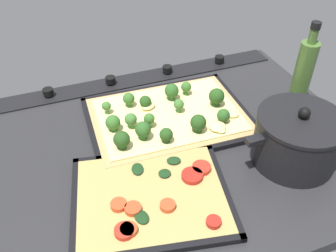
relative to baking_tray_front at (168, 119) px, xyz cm
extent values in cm
cube|color=#28282B|center=(1.08, 9.44, -1.86)|extent=(85.87, 67.46, 3.00)
cube|color=black|center=(1.08, -20.79, 0.04)|extent=(82.44, 7.00, 0.80)
cylinder|color=black|center=(-24.68, -20.79, 1.34)|extent=(2.80, 2.80, 1.80)
cylinder|color=black|center=(-7.51, -20.79, 1.34)|extent=(2.80, 2.80, 1.80)
cylinder|color=black|center=(9.66, -20.79, 1.34)|extent=(2.80, 2.80, 1.80)
cylinder|color=black|center=(26.84, -20.79, 1.34)|extent=(2.80, 2.80, 1.80)
cube|color=black|center=(0.00, 0.00, -0.11)|extent=(40.48, 30.45, 0.50)
cube|color=black|center=(-0.51, -13.91, 0.29)|extent=(39.46, 2.64, 1.30)
cube|color=black|center=(0.51, 13.91, 0.29)|extent=(39.46, 2.64, 1.30)
cube|color=black|center=(-19.11, 0.70, 0.29)|extent=(2.26, 29.05, 1.30)
cube|color=black|center=(19.11, -0.70, 0.29)|extent=(2.26, 29.05, 1.30)
cube|color=tan|center=(0.00, 0.00, 0.64)|extent=(37.99, 27.96, 1.00)
cube|color=#EFDB8C|center=(0.00, 0.00, 1.34)|extent=(34.93, 25.19, 0.40)
cone|color=#68AD54|center=(14.13, -5.63, 2.20)|extent=(1.25, 1.25, 1.31)
sphere|color=#427533|center=(14.13, -5.63, 3.71)|extent=(2.28, 2.28, 2.28)
cone|color=#68AD54|center=(10.03, 1.77, 2.17)|extent=(1.60, 1.60, 1.26)
sphere|color=#427533|center=(10.03, 1.77, 3.89)|extent=(2.91, 2.91, 2.91)
cone|color=#427635|center=(4.51, -4.41, 1.96)|extent=(1.64, 1.64, 0.83)
sphere|color=#264C1C|center=(4.51, -4.41, 3.49)|extent=(2.97, 2.97, 2.97)
cone|color=#5B9F46|center=(-7.43, -6.46, 2.18)|extent=(1.49, 1.49, 1.28)
sphere|color=#386B28|center=(-7.43, -6.46, 3.84)|extent=(2.71, 2.71, 2.71)
cone|color=#5B9F46|center=(5.96, 3.08, 2.23)|extent=(1.43, 1.43, 1.39)
sphere|color=#386B28|center=(5.96, 3.08, 3.90)|extent=(2.60, 2.60, 2.60)
cone|color=#4D8B3F|center=(-3.04, -5.68, 2.16)|extent=(2.03, 2.03, 1.23)
sphere|color=#2D5B23|center=(-3.04, -5.68, 4.15)|extent=(3.68, 3.68, 3.68)
cone|color=#4D8B3F|center=(-11.11, 7.64, 1.99)|extent=(1.70, 1.70, 0.89)
sphere|color=#2D5B23|center=(-11.11, 7.64, 3.59)|extent=(3.10, 3.10, 3.10)
cone|color=#68AD54|center=(-2.73, 0.03, 2.19)|extent=(1.42, 1.42, 1.29)
sphere|color=#427533|center=(-2.73, 0.03, 3.80)|extent=(2.59, 2.59, 2.59)
cone|color=#427635|center=(4.09, 9.44, 1.98)|extent=(1.68, 1.68, 0.87)
sphere|color=#264C1C|center=(4.09, 9.44, 3.55)|extent=(3.05, 3.05, 3.05)
cone|color=#427635|center=(-12.67, 0.76, 2.16)|extent=(2.19, 2.19, 1.23)
sphere|color=#264C1C|center=(-12.67, 0.76, 4.27)|extent=(3.98, 3.98, 3.98)
cone|color=#427635|center=(-4.12, 8.56, 2.08)|extent=(2.06, 2.06, 1.08)
sphere|color=#264C1C|center=(-4.12, 8.56, 4.03)|extent=(3.75, 3.75, 3.75)
cone|color=#5B9F46|center=(8.17, -6.62, 2.13)|extent=(1.65, 1.65, 1.18)
sphere|color=#386B28|center=(8.17, -6.62, 3.84)|extent=(2.99, 2.99, 2.99)
cone|color=#5B9F46|center=(14.19, 1.26, 1.98)|extent=(1.93, 1.93, 0.87)
sphere|color=#386B28|center=(14.19, 1.26, 3.73)|extent=(3.50, 3.50, 3.50)
cone|color=#427635|center=(13.89, 7.97, 2.06)|extent=(2.04, 2.04, 1.03)
sphere|color=#264C1C|center=(13.89, 7.97, 3.97)|extent=(3.72, 3.72, 3.72)
cone|color=#4D8B3F|center=(8.57, 6.57, 2.16)|extent=(2.00, 2.00, 1.24)
sphere|color=#2D5B23|center=(8.57, 6.57, 4.14)|extent=(3.64, 3.64, 3.64)
ellipsoid|color=#EFDB8C|center=(-10.62, 6.98, 1.95)|extent=(3.37, 3.11, 0.95)
ellipsoid|color=#EFDB8C|center=(-8.74, 9.03, 2.16)|extent=(5.81, 5.81, 1.45)
ellipsoid|color=#EFDB8C|center=(-14.46, 6.26, 2.04)|extent=(4.00, 3.61, 1.16)
ellipsoid|color=#EFDB8C|center=(-9.02, 10.58, 1.93)|extent=(3.02, 3.18, 0.90)
ellipsoid|color=#EFDB8C|center=(3.92, -4.35, 2.16)|extent=(5.32, 5.14, 1.44)
cube|color=black|center=(12.09, 22.34, -0.11)|extent=(35.02, 30.71, 0.50)
cube|color=black|center=(9.78, 10.53, 0.29)|extent=(30.40, 7.08, 1.30)
cube|color=black|center=(14.40, 34.16, 0.29)|extent=(30.40, 7.08, 1.30)
cube|color=black|center=(-2.40, 25.18, 0.29)|extent=(6.03, 25.04, 1.30)
cube|color=black|center=(26.59, 19.51, 0.29)|extent=(6.03, 25.04, 1.30)
cube|color=tan|center=(12.09, 22.34, 0.59)|extent=(32.21, 27.89, 0.90)
cylinder|color=red|center=(19.27, 29.10, 1.54)|extent=(3.61, 3.61, 1.00)
cylinder|color=#B22319|center=(2.83, 21.21, 1.54)|extent=(4.40, 4.40, 1.00)
cylinder|color=#D14723|center=(10.16, 26.55, 1.54)|extent=(2.99, 2.99, 1.00)
cylinder|color=#D14723|center=(16.46, 24.95, 1.54)|extent=(3.19, 3.19, 1.00)
cylinder|color=red|center=(0.11, 19.84, 1.54)|extent=(3.93, 3.93, 1.00)
cylinder|color=#B22319|center=(3.72, 32.90, 1.54)|extent=(2.78, 2.78, 1.00)
cylinder|color=#D14723|center=(18.46, 29.09, 1.54)|extent=(3.14, 3.14, 1.00)
cylinder|color=#D14723|center=(18.72, 23.13, 1.54)|extent=(3.11, 3.11, 1.00)
ellipsoid|color=#193819|center=(7.81, 18.50, 1.44)|extent=(2.71, 2.63, 0.60)
ellipsoid|color=#193819|center=(4.70, 15.67, 1.44)|extent=(3.55, 3.10, 0.60)
ellipsoid|color=#193819|center=(15.50, 27.20, 1.44)|extent=(3.12, 3.80, 0.60)
ellipsoid|color=#193819|center=(12.66, 15.32, 1.44)|extent=(3.12, 3.86, 0.60)
cylinder|color=black|center=(-20.59, 22.54, 4.95)|extent=(17.97, 17.97, 10.62)
cylinder|color=black|center=(-20.59, 22.54, 10.67)|extent=(18.33, 18.33, 0.80)
sphere|color=black|center=(-20.59, 22.54, 12.27)|extent=(2.40, 2.40, 2.40)
cube|color=black|center=(-9.80, 22.54, 8.35)|extent=(3.60, 2.00, 1.20)
cylinder|color=#476B2D|center=(-33.07, 6.31, 8.72)|extent=(4.50, 4.50, 18.17)
cylinder|color=#476B2D|center=(-33.07, 6.31, 19.56)|extent=(2.03, 2.03, 3.50)
cylinder|color=black|center=(-33.07, 6.31, 22.11)|extent=(2.25, 2.25, 1.60)
camera|label=1|loc=(25.41, 67.22, 56.27)|focal=38.98mm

